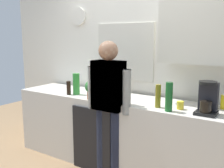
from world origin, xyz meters
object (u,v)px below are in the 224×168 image
cup_white_mug (97,93)px  coffee_maker (208,99)px  bottle_green_wine (169,97)px  potted_plant (91,88)px  person_guest (108,98)px  bottle_clear_soda (76,84)px  bottle_olive_oil (158,96)px  bottle_amber_beer (118,85)px  storage_canister (208,100)px  bottle_dark_sauce (69,88)px  dish_soap (223,102)px  cup_yellow_cup (180,105)px  person_at_sink (108,98)px

cup_white_mug → coffee_maker: bearing=-1.1°
bottle_green_wine → potted_plant: (-0.99, -0.01, -0.02)m
person_guest → cup_white_mug: bearing=-19.2°
person_guest → bottle_clear_soda: bearing=-0.0°
bottle_olive_oil → bottle_clear_soda: 1.16m
bottle_amber_beer → person_guest: person_guest is taller
bottle_green_wine → storage_canister: (0.30, 0.36, -0.06)m
bottle_dark_sauce → dish_soap: size_ratio=1.00×
cup_yellow_cup → cup_white_mug: (-1.08, 0.00, 0.01)m
bottle_amber_beer → storage_canister: 1.20m
bottle_dark_sauce → bottle_amber_beer: 0.65m
coffee_maker → bottle_clear_soda: 1.66m
coffee_maker → cup_yellow_cup: bearing=175.5°
storage_canister → person_guest: bearing=-156.8°
cup_yellow_cup → bottle_clear_soda: bearing=-178.3°
bottle_dark_sauce → potted_plant: potted_plant is taller
coffee_maker → bottle_green_wine: 0.37m
bottle_amber_beer → bottle_clear_soda: 0.55m
cup_yellow_cup → potted_plant: potted_plant is taller
coffee_maker → person_at_sink: size_ratio=0.21×
dish_soap → person_at_sink: size_ratio=0.11×
coffee_maker → bottle_dark_sauce: 1.74m
bottle_clear_soda → cup_white_mug: bearing=8.1°
bottle_amber_beer → bottle_clear_soda: (-0.42, -0.36, 0.02)m
coffee_maker → person_at_sink: 1.06m
cup_white_mug → potted_plant: potted_plant is taller
bottle_clear_soda → person_guest: person_guest is taller
bottle_amber_beer → person_guest: 0.56m
cup_yellow_cup → dish_soap: dish_soap is taller
bottle_green_wine → bottle_clear_soda: size_ratio=1.07×
bottle_olive_oil → cup_white_mug: size_ratio=2.63×
bottle_dark_sauce → person_at_sink: 0.70m
coffee_maker → person_at_sink: person_at_sink is taller
bottle_amber_beer → bottle_olive_oil: bearing=-26.9°
bottle_dark_sauce → storage_canister: bottle_dark_sauce is taller
bottle_olive_oil → storage_canister: bottle_olive_oil is taller
potted_plant → storage_canister: size_ratio=1.35×
coffee_maker → bottle_olive_oil: size_ratio=1.32×
bottle_green_wine → bottle_olive_oil: 0.17m
bottle_dark_sauce → bottle_olive_oil: bearing=2.2°
potted_plant → bottle_green_wine: bearing=0.5°
bottle_amber_beer → cup_yellow_cup: bearing=-18.0°
dish_soap → bottle_green_wine: bearing=-139.0°
bottle_green_wine → bottle_amber_beer: (-0.89, 0.45, -0.03)m
dish_soap → person_guest: person_guest is taller
bottle_green_wine → bottle_amber_beer: 1.00m
bottle_green_wine → coffee_maker: bearing=18.2°
coffee_maker → bottle_green_wine: bearing=-161.8°
potted_plant → person_at_sink: 0.31m
person_guest → person_at_sink: bearing=-0.0°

